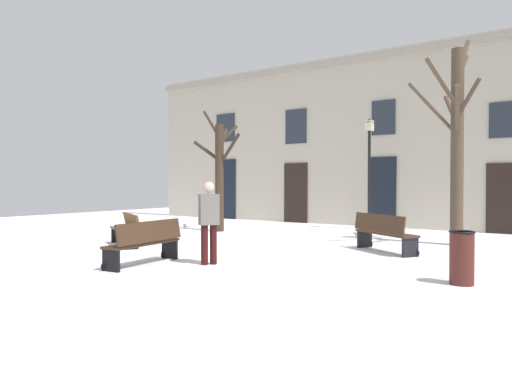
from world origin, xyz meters
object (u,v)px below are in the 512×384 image
object	(u,v)px
tree_near_facade	(220,170)
tree_left_of_center	(457,136)
litter_bin	(462,257)
bench_back_to_back_left	(126,229)
person_by_shop_door	(209,219)
bench_facing_shops	(145,242)
streetlamp	(369,162)
bench_near_lamp	(384,232)

from	to	relation	value
tree_near_facade	tree_left_of_center	xyz separation A→B (m)	(7.31, 0.71, 0.78)
litter_bin	bench_back_to_back_left	world-z (taller)	litter_bin
tree_left_of_center	person_by_shop_door	distance (m)	7.05
tree_left_of_center	bench_facing_shops	world-z (taller)	tree_left_of_center
tree_left_of_center	person_by_shop_door	bearing A→B (deg)	-119.96
litter_bin	bench_facing_shops	world-z (taller)	bench_facing_shops
bench_facing_shops	tree_near_facade	bearing A→B (deg)	-159.86
streetlamp	litter_bin	size ratio (longest dim) A/B	4.49
bench_near_lamp	bench_facing_shops	xyz separation A→B (m)	(-3.27, -4.35, -0.01)
tree_left_of_center	bench_back_to_back_left	distance (m)	8.87
bench_facing_shops	litter_bin	bearing A→B (deg)	100.34
tree_left_of_center	streetlamp	size ratio (longest dim) A/B	1.46
bench_facing_shops	person_by_shop_door	distance (m)	1.33
tree_left_of_center	bench_facing_shops	distance (m)	8.30
bench_back_to_back_left	person_by_shop_door	distance (m)	3.74
tree_left_of_center	bench_near_lamp	world-z (taller)	tree_left_of_center
person_by_shop_door	litter_bin	bearing A→B (deg)	136.11
tree_left_of_center	litter_bin	bearing A→B (deg)	-77.42
bench_facing_shops	person_by_shop_door	xyz separation A→B (m)	(1.00, 0.76, 0.45)
litter_bin	bench_near_lamp	bearing A→B (deg)	129.32
bench_back_to_back_left	person_by_shop_door	world-z (taller)	person_by_shop_door
tree_near_facade	litter_bin	distance (m)	9.59
bench_back_to_back_left	bench_facing_shops	size ratio (longest dim) A/B	0.91
tree_near_facade	litter_bin	world-z (taller)	tree_near_facade
tree_left_of_center	streetlamp	bearing A→B (deg)	142.88
bench_back_to_back_left	tree_left_of_center	bearing A→B (deg)	63.64
streetlamp	bench_back_to_back_left	xyz separation A→B (m)	(-3.65, -7.45, -1.91)
bench_facing_shops	bench_near_lamp	bearing A→B (deg)	136.94
streetlamp	person_by_shop_door	bearing A→B (deg)	-90.44
litter_bin	bench_facing_shops	size ratio (longest dim) A/B	0.46
tree_near_facade	tree_left_of_center	distance (m)	7.38
litter_bin	person_by_shop_door	distance (m)	4.61
streetlamp	bench_near_lamp	size ratio (longest dim) A/B	2.17
tree_near_facade	bench_facing_shops	size ratio (longest dim) A/B	2.23
tree_near_facade	streetlamp	size ratio (longest dim) A/B	1.08
tree_left_of_center	person_by_shop_door	size ratio (longest dim) A/B	3.42
tree_near_facade	person_by_shop_door	xyz separation A→B (m)	(3.92, -5.16, -1.14)
tree_near_facade	streetlamp	xyz separation A→B (m)	(3.99, 3.23, 0.30)
tree_near_facade	streetlamp	world-z (taller)	tree_near_facade
bench_near_lamp	litter_bin	bearing A→B (deg)	162.28
streetlamp	person_by_shop_door	xyz separation A→B (m)	(-0.06, -8.39, -1.44)
litter_bin	streetlamp	bearing A→B (deg)	120.55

